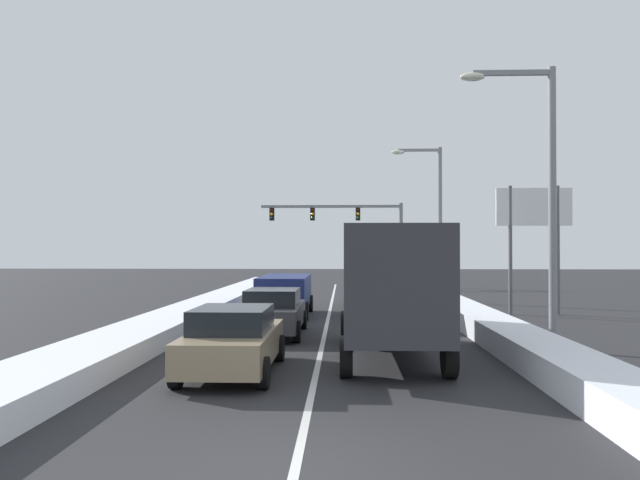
{
  "coord_description": "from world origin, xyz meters",
  "views": [
    {
      "loc": [
        0.63,
        -7.84,
        2.85
      ],
      "look_at": [
        -0.89,
        31.75,
        3.35
      ],
      "focal_mm": 34.75,
      "sensor_mm": 36.0,
      "label": 1
    }
  ],
  "objects": [
    {
      "name": "roadside_sign_right",
      "position": [
        8.73,
        18.82,
        4.02
      ],
      "size": [
        3.2,
        0.16,
        5.5
      ],
      "color": "#59595B",
      "rests_on": "ground"
    },
    {
      "name": "traffic_light_gantry",
      "position": [
        1.18,
        38.41,
        4.72
      ],
      "size": [
        10.6,
        0.47,
        6.2
      ],
      "color": "slate",
      "rests_on": "ground"
    },
    {
      "name": "sedan_tan_center_lane_nearest",
      "position": [
        -1.88,
        6.11,
        0.76
      ],
      "size": [
        2.0,
        4.5,
        1.51
      ],
      "color": "#937F60",
      "rests_on": "ground"
    },
    {
      "name": "sedan_green_right_lane_third",
      "position": [
        1.86,
        21.95,
        0.76
      ],
      "size": [
        2.0,
        4.5,
        1.51
      ],
      "color": "#1E5633",
      "rests_on": "ground"
    },
    {
      "name": "street_lamp_right_mid",
      "position": [
        5.35,
        24.97,
        4.89
      ],
      "size": [
        2.66,
        0.36,
        8.17
      ],
      "color": "gray",
      "rests_on": "ground"
    },
    {
      "name": "snow_bank_right_shoulder",
      "position": [
        5.3,
        19.21,
        0.33
      ],
      "size": [
        1.44,
        42.26,
        0.66
      ],
      "primitive_type": "cube",
      "color": "white",
      "rests_on": "ground"
    },
    {
      "name": "suv_silver_right_lane_second",
      "position": [
        1.85,
        16.16,
        1.02
      ],
      "size": [
        2.16,
        4.9,
        1.67
      ],
      "color": "#B7BABF",
      "rests_on": "ground"
    },
    {
      "name": "suv_navy_center_lane_third",
      "position": [
        -1.83,
        18.04,
        1.02
      ],
      "size": [
        2.16,
        4.9,
        1.67
      ],
      "color": "navy",
      "rests_on": "ground"
    },
    {
      "name": "sedan_charcoal_center_lane_second",
      "position": [
        -1.67,
        12.27,
        0.76
      ],
      "size": [
        2.0,
        4.5,
        1.51
      ],
      "color": "#38383D",
      "rests_on": "ground"
    },
    {
      "name": "box_truck_right_lane_nearest",
      "position": [
        1.8,
        8.18,
        1.9
      ],
      "size": [
        2.53,
        7.2,
        3.36
      ],
      "color": "black",
      "rests_on": "ground"
    },
    {
      "name": "snow_bank_left_shoulder",
      "position": [
        -5.3,
        19.21,
        0.28
      ],
      "size": [
        2.02,
        42.26,
        0.57
      ],
      "primitive_type": "cube",
      "color": "white",
      "rests_on": "ground"
    },
    {
      "name": "street_lamp_right_near",
      "position": [
        6.07,
        9.61,
        4.75
      ],
      "size": [
        2.66,
        0.36,
        7.9
      ],
      "color": "gray",
      "rests_on": "ground"
    },
    {
      "name": "ground_plane",
      "position": [
        0.0,
        15.37,
        0.0
      ],
      "size": [
        120.0,
        120.0,
        0.0
      ],
      "primitive_type": "plane",
      "color": "#28282B"
    },
    {
      "name": "lane_stripe_between_right_lane_and_center_lane",
      "position": [
        -0.0,
        19.21,
        0.0
      ],
      "size": [
        0.14,
        42.26,
        0.01
      ],
      "primitive_type": "cube",
      "color": "silver",
      "rests_on": "ground"
    }
  ]
}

